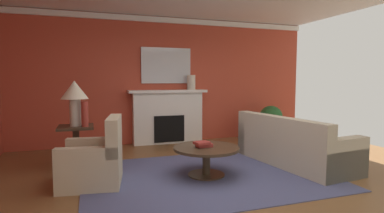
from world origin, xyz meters
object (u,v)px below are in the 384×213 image
armchair_near_window (95,163)px  fireplace (168,118)px  vase_mantel_right (191,82)px  side_table (76,144)px  coffee_table (206,154)px  vase_tall_corner (247,127)px  sofa (292,147)px  mantel_mirror (166,66)px  table_lamp (75,94)px  vase_on_side_table (85,114)px  potted_plant (271,120)px

armchair_near_window → fireplace: bearing=55.3°
vase_mantel_right → side_table: bearing=-151.0°
coffee_table → vase_tall_corner: 2.95m
fireplace → armchair_near_window: 2.92m
sofa → vase_mantel_right: (-1.05, 2.37, 1.10)m
side_table → vase_mantel_right: vase_mantel_right is taller
mantel_mirror → table_lamp: mantel_mirror is taller
mantel_mirror → vase_mantel_right: mantel_mirror is taller
vase_on_side_table → potted_plant: bearing=14.8°
potted_plant → fireplace: bearing=170.5°
potted_plant → armchair_near_window: bearing=-154.5°
armchair_near_window → vase_on_side_table: vase_on_side_table is taller
fireplace → side_table: bearing=-143.6°
side_table → table_lamp: 0.82m
vase_mantel_right → armchair_near_window: bearing=-133.3°
coffee_table → potted_plant: bearing=40.2°
side_table → vase_tall_corner: side_table is taller
side_table → vase_on_side_table: (0.15, -0.12, 0.51)m
table_lamp → vase_on_side_table: (0.15, -0.12, -0.32)m
coffee_table → side_table: (-1.89, 1.12, 0.06)m
armchair_near_window → potted_plant: size_ratio=1.14×
coffee_table → vase_on_side_table: size_ratio=2.44×
vase_on_side_table → vase_tall_corner: bearing=18.8°
table_lamp → vase_tall_corner: (3.81, 1.12, -0.91)m
armchair_near_window → table_lamp: (-0.27, 0.97, 0.92)m
mantel_mirror → sofa: mantel_mirror is taller
fireplace → coffee_table: fireplace is taller
vase_tall_corner → vase_mantel_right: (-1.33, 0.25, 1.09)m
sofa → side_table: 3.67m
fireplace → vase_on_side_table: (-1.78, -1.54, 0.32)m
sofa → side_table: size_ratio=3.14×
sofa → table_lamp: bearing=164.2°
mantel_mirror → vase_tall_corner: bearing=-12.6°
coffee_table → vase_mantel_right: bearing=76.7°
vase_on_side_table → vase_mantel_right: bearing=32.6°
coffee_table → side_table: 2.20m
sofa → armchair_near_window: (-3.26, 0.03, 0.01)m
side_table → potted_plant: (4.41, 1.00, 0.09)m
side_table → table_lamp: bearing=0.0°
potted_plant → vase_mantel_right: bearing=169.2°
vase_on_side_table → sofa: bearing=-14.6°
side_table → fireplace: bearing=36.4°
side_table → sofa: bearing=-15.8°
vase_mantel_right → mantel_mirror: bearing=162.8°
side_table → vase_tall_corner: 3.97m
mantel_mirror → potted_plant: mantel_mirror is taller
table_lamp → vase_tall_corner: table_lamp is taller
mantel_mirror → armchair_near_window: mantel_mirror is taller
table_lamp → armchair_near_window: bearing=-74.2°
armchair_near_window → side_table: bearing=105.8°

